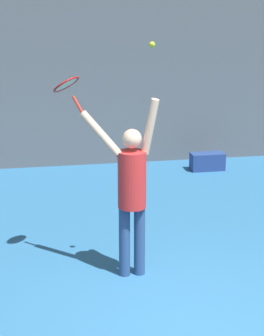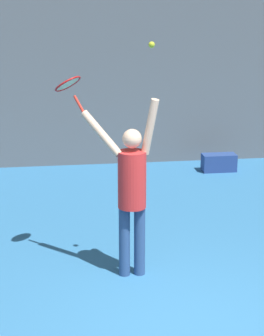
{
  "view_description": "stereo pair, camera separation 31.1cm",
  "coord_description": "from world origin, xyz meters",
  "px_view_note": "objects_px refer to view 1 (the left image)",
  "views": [
    {
      "loc": [
        -1.65,
        -4.87,
        3.22
      ],
      "look_at": [
        -0.46,
        1.56,
        1.31
      ],
      "focal_mm": 65.0,
      "sensor_mm": 36.0,
      "label": 1
    },
    {
      "loc": [
        -1.34,
        -4.92,
        3.22
      ],
      "look_at": [
        -0.46,
        1.56,
        1.31
      ],
      "focal_mm": 65.0,
      "sensor_mm": 36.0,
      "label": 2
    }
  ],
  "objects_px": {
    "tennis_racket": "(67,86)",
    "tennis_player": "(131,187)",
    "equipment_bag": "(207,162)",
    "water_bottle": "(205,161)",
    "tennis_ball": "(152,45)"
  },
  "relations": [
    {
      "from": "tennis_racket",
      "to": "equipment_bag",
      "type": "relative_size",
      "value": 0.7
    },
    {
      "from": "tennis_player",
      "to": "tennis_ball",
      "type": "height_order",
      "value": "tennis_ball"
    },
    {
      "from": "tennis_racket",
      "to": "tennis_ball",
      "type": "xyz_separation_m",
      "value": [
        0.86,
        -0.56,
        0.49
      ]
    },
    {
      "from": "tennis_ball",
      "to": "water_bottle",
      "type": "relative_size",
      "value": 0.22
    },
    {
      "from": "tennis_racket",
      "to": "tennis_player",
      "type": "bearing_deg",
      "value": -32.33
    },
    {
      "from": "tennis_racket",
      "to": "water_bottle",
      "type": "relative_size",
      "value": 1.45
    },
    {
      "from": "tennis_racket",
      "to": "water_bottle",
      "type": "distance_m",
      "value": 5.11
    },
    {
      "from": "tennis_racket",
      "to": "water_bottle",
      "type": "xyz_separation_m",
      "value": [
        2.83,
        3.73,
        -2.05
      ]
    },
    {
      "from": "tennis_player",
      "to": "tennis_racket",
      "type": "relative_size",
      "value": 4.82
    },
    {
      "from": "tennis_racket",
      "to": "equipment_bag",
      "type": "distance_m",
      "value": 5.02
    },
    {
      "from": "water_bottle",
      "to": "tennis_ball",
      "type": "bearing_deg",
      "value": -114.76
    },
    {
      "from": "tennis_player",
      "to": "tennis_racket",
      "type": "distance_m",
      "value": 1.36
    },
    {
      "from": "tennis_player",
      "to": "equipment_bag",
      "type": "xyz_separation_m",
      "value": [
        2.18,
        4.02,
        -0.92
      ]
    },
    {
      "from": "tennis_racket",
      "to": "tennis_ball",
      "type": "distance_m",
      "value": 1.13
    },
    {
      "from": "water_bottle",
      "to": "equipment_bag",
      "type": "relative_size",
      "value": 0.48
    }
  ]
}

